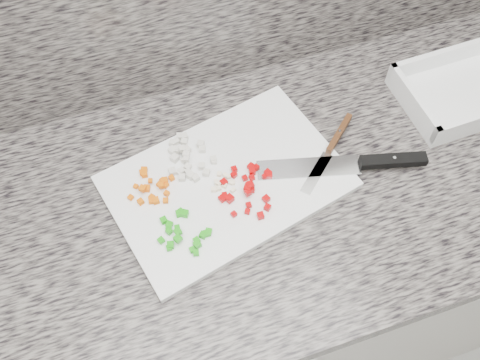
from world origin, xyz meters
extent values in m
cube|color=silver|center=(0.00, 1.44, 0.43)|extent=(3.92, 0.62, 0.86)
cube|color=#656059|center=(0.00, 1.44, 0.88)|extent=(3.96, 0.64, 0.04)
cube|color=white|center=(-0.01, 1.47, 0.91)|extent=(0.49, 0.38, 0.01)
cube|color=#D95D04|center=(-0.15, 1.47, 0.92)|extent=(0.01, 0.01, 0.01)
cube|color=#D95D04|center=(-0.13, 1.50, 0.92)|extent=(0.01, 0.01, 0.01)
cube|color=#D95D04|center=(-0.12, 1.49, 0.92)|extent=(0.01, 0.01, 0.01)
cube|color=#D95D04|center=(-0.13, 1.47, 0.92)|extent=(0.01, 0.01, 0.01)
cube|color=#D95D04|center=(-0.15, 1.53, 0.92)|extent=(0.01, 0.01, 0.01)
cube|color=#D95D04|center=(-0.16, 1.47, 0.92)|extent=(0.01, 0.01, 0.01)
cube|color=#D95D04|center=(-0.17, 1.49, 0.93)|extent=(0.02, 0.02, 0.01)
cube|color=#D95D04|center=(-0.15, 1.54, 0.92)|extent=(0.01, 0.01, 0.01)
cube|color=#D95D04|center=(-0.18, 1.51, 0.92)|extent=(0.01, 0.01, 0.01)
cube|color=#D95D04|center=(-0.15, 1.48, 0.92)|extent=(0.01, 0.01, 0.01)
cube|color=#D95D04|center=(-0.12, 1.50, 0.92)|extent=(0.01, 0.01, 0.01)
cube|color=#D95D04|center=(-0.12, 1.50, 0.92)|extent=(0.01, 0.01, 0.01)
cube|color=#D95D04|center=(-0.16, 1.53, 0.92)|extent=(0.01, 0.01, 0.01)
cube|color=#D95D04|center=(-0.18, 1.47, 0.92)|extent=(0.01, 0.01, 0.01)
cube|color=#D95D04|center=(-0.13, 1.49, 0.93)|extent=(0.01, 0.01, 0.01)
cube|color=#D95D04|center=(-0.11, 1.50, 0.92)|extent=(0.01, 0.01, 0.01)
cube|color=#D95D04|center=(-0.13, 1.46, 0.92)|extent=(0.01, 0.01, 0.01)
cube|color=#D95D04|center=(-0.13, 1.50, 0.92)|extent=(0.01, 0.01, 0.01)
cube|color=#D95D04|center=(-0.15, 1.51, 0.93)|extent=(0.01, 0.01, 0.01)
cube|color=#D95D04|center=(-0.16, 1.50, 0.92)|extent=(0.02, 0.02, 0.01)
cube|color=#D95D04|center=(-0.19, 1.49, 0.92)|extent=(0.01, 0.01, 0.01)
cube|color=beige|center=(-0.09, 1.54, 0.92)|extent=(0.02, 0.02, 0.01)
cube|color=beige|center=(-0.04, 1.49, 0.92)|extent=(0.02, 0.02, 0.01)
cube|color=beige|center=(-0.08, 1.58, 0.92)|extent=(0.02, 0.02, 0.01)
cube|color=beige|center=(-0.07, 1.53, 0.92)|extent=(0.02, 0.02, 0.01)
cube|color=beige|center=(-0.07, 1.52, 0.92)|extent=(0.02, 0.02, 0.01)
cube|color=beige|center=(-0.06, 1.58, 0.92)|extent=(0.02, 0.02, 0.01)
cube|color=beige|center=(-0.07, 1.50, 0.92)|extent=(0.02, 0.02, 0.01)
cube|color=beige|center=(-0.06, 1.49, 0.92)|extent=(0.02, 0.02, 0.01)
cube|color=beige|center=(-0.07, 1.53, 0.93)|extent=(0.01, 0.01, 0.01)
cube|color=beige|center=(-0.06, 1.59, 0.92)|extent=(0.01, 0.01, 0.01)
cube|color=beige|center=(-0.05, 1.51, 0.92)|extent=(0.01, 0.01, 0.01)
cube|color=beige|center=(-0.07, 1.51, 0.92)|extent=(0.01, 0.01, 0.01)
cube|color=beige|center=(-0.09, 1.56, 0.92)|extent=(0.02, 0.02, 0.01)
cube|color=beige|center=(-0.03, 1.56, 0.92)|extent=(0.02, 0.02, 0.01)
cube|color=beige|center=(-0.08, 1.56, 0.92)|extent=(0.02, 0.02, 0.01)
cube|color=beige|center=(-0.02, 1.52, 0.92)|extent=(0.01, 0.01, 0.01)
cube|color=beige|center=(-0.07, 1.55, 0.92)|extent=(0.01, 0.01, 0.01)
cube|color=beige|center=(-0.10, 1.52, 0.92)|extent=(0.01, 0.01, 0.01)
cube|color=beige|center=(-0.09, 1.51, 0.92)|extent=(0.01, 0.01, 0.01)
cube|color=beige|center=(-0.09, 1.51, 0.92)|extent=(0.01, 0.01, 0.01)
cube|color=beige|center=(-0.07, 1.54, 0.93)|extent=(0.02, 0.02, 0.01)
cube|color=beige|center=(-0.03, 1.55, 0.92)|extent=(0.02, 0.02, 0.01)
cube|color=beige|center=(-0.09, 1.50, 0.92)|extent=(0.02, 0.02, 0.01)
cube|color=beige|center=(-0.07, 1.59, 0.92)|extent=(0.02, 0.02, 0.01)
cube|color=beige|center=(-0.08, 1.58, 0.92)|extent=(0.01, 0.01, 0.01)
cube|color=beige|center=(-0.07, 1.56, 0.93)|extent=(0.01, 0.01, 0.01)
cube|color=beige|center=(-0.02, 1.51, 0.92)|extent=(0.01, 0.01, 0.01)
cube|color=beige|center=(-0.06, 1.56, 0.92)|extent=(0.02, 0.02, 0.01)
cube|color=#18990D|center=(-0.14, 1.41, 0.92)|extent=(0.01, 0.01, 0.01)
cube|color=#18990D|center=(-0.08, 1.37, 0.92)|extent=(0.01, 0.01, 0.01)
cube|color=#18990D|center=(-0.14, 1.40, 0.92)|extent=(0.01, 0.01, 0.01)
cube|color=#18990D|center=(-0.14, 1.42, 0.92)|extent=(0.01, 0.01, 0.01)
cube|color=#18990D|center=(-0.10, 1.36, 0.92)|extent=(0.01, 0.01, 0.01)
cube|color=#18990D|center=(-0.15, 1.37, 0.92)|extent=(0.01, 0.01, 0.01)
cube|color=#18990D|center=(-0.10, 1.36, 0.92)|extent=(0.01, 0.01, 0.01)
cube|color=#18990D|center=(-0.16, 1.38, 0.92)|extent=(0.01, 0.01, 0.01)
cube|color=#18990D|center=(-0.13, 1.39, 0.93)|extent=(0.01, 0.01, 0.01)
cube|color=#18990D|center=(-0.09, 1.37, 0.92)|extent=(0.02, 0.02, 0.01)
cube|color=#18990D|center=(-0.14, 1.41, 0.92)|extent=(0.02, 0.02, 0.01)
cube|color=#18990D|center=(-0.11, 1.35, 0.92)|extent=(0.01, 0.01, 0.01)
cube|color=#18990D|center=(-0.11, 1.34, 0.92)|extent=(0.01, 0.01, 0.01)
cube|color=#18990D|center=(-0.11, 1.43, 0.92)|extent=(0.01, 0.01, 0.01)
cube|color=#18990D|center=(-0.13, 1.37, 0.93)|extent=(0.02, 0.02, 0.01)
cube|color=#18990D|center=(-0.11, 1.43, 0.92)|extent=(0.01, 0.01, 0.01)
cube|color=#18990D|center=(-0.10, 1.42, 0.92)|extent=(0.02, 0.02, 0.01)
cube|color=#18990D|center=(-0.07, 1.37, 0.92)|extent=(0.02, 0.02, 0.01)
cube|color=#18990D|center=(-0.15, 1.37, 0.92)|extent=(0.01, 0.01, 0.01)
cube|color=#18990D|center=(-0.13, 1.39, 0.93)|extent=(0.01, 0.01, 0.01)
cube|color=#A70204|center=(0.04, 1.48, 0.92)|extent=(0.02, 0.02, 0.01)
cube|color=#A70204|center=(0.04, 1.47, 0.92)|extent=(0.01, 0.01, 0.01)
cube|color=#A70204|center=(0.04, 1.46, 0.92)|extent=(0.01, 0.01, 0.01)
cube|color=#A70204|center=(0.04, 1.39, 0.92)|extent=(0.02, 0.02, 0.01)
cube|color=#A70204|center=(0.01, 1.40, 0.92)|extent=(0.01, 0.01, 0.01)
cube|color=#A70204|center=(0.07, 1.46, 0.92)|extent=(0.01, 0.01, 0.01)
cube|color=#A70204|center=(0.02, 1.43, 0.93)|extent=(0.02, 0.02, 0.01)
cube|color=#A70204|center=(0.01, 1.48, 0.92)|extent=(0.01, 0.01, 0.01)
cube|color=#A70204|center=(0.05, 1.48, 0.92)|extent=(0.01, 0.01, 0.01)
cube|color=#A70204|center=(-0.03, 1.43, 0.92)|extent=(0.02, 0.02, 0.01)
cube|color=#A70204|center=(-0.02, 1.44, 0.92)|extent=(0.01, 0.01, 0.01)
cube|color=#A70204|center=(0.00, 1.39, 0.92)|extent=(0.01, 0.01, 0.01)
cube|color=#A70204|center=(0.06, 1.45, 0.92)|extent=(0.01, 0.01, 0.01)
cube|color=#A70204|center=(-0.02, 1.43, 0.92)|extent=(0.02, 0.02, 0.01)
cube|color=#A70204|center=(-0.02, 1.46, 0.92)|extent=(0.02, 0.02, 0.01)
cube|color=#A70204|center=(0.02, 1.37, 0.92)|extent=(0.01, 0.01, 0.01)
cube|color=#A70204|center=(0.07, 1.45, 0.92)|extent=(0.01, 0.01, 0.01)
cube|color=#A70204|center=(0.03, 1.43, 0.92)|extent=(0.02, 0.02, 0.01)
cube|color=#A70204|center=(0.02, 1.42, 0.93)|extent=(0.01, 0.01, 0.01)
cube|color=#A70204|center=(0.01, 1.47, 0.92)|extent=(0.01, 0.01, 0.01)
cube|color=#A70204|center=(0.02, 1.46, 0.92)|extent=(0.01, 0.01, 0.01)
cube|color=#A70204|center=(-0.02, 1.39, 0.92)|extent=(0.01, 0.01, 0.01)
cube|color=#A70204|center=(0.03, 1.43, 0.93)|extent=(0.01, 0.01, 0.01)
cube|color=#A70204|center=(0.05, 1.40, 0.92)|extent=(0.02, 0.02, 0.01)
cube|color=#F8E7C0|center=(0.00, 1.46, 0.92)|extent=(0.01, 0.01, 0.01)
cube|color=#F8E7C0|center=(-0.03, 1.45, 0.92)|extent=(0.01, 0.01, 0.01)
cube|color=#F8E7C0|center=(0.00, 1.46, 0.92)|extent=(0.01, 0.01, 0.01)
cube|color=#F8E7C0|center=(-0.03, 1.44, 0.92)|extent=(0.01, 0.01, 0.01)
cube|color=#F8E7C0|center=(-0.04, 1.45, 0.92)|extent=(0.01, 0.01, 0.01)
cube|color=#F8E7C0|center=(-0.02, 1.48, 0.92)|extent=(0.01, 0.01, 0.01)
cube|color=#F8E7C0|center=(-0.03, 1.46, 0.92)|extent=(0.01, 0.01, 0.01)
cube|color=#F8E7C0|center=(0.00, 1.44, 0.92)|extent=(0.01, 0.01, 0.01)
cube|color=#F8E7C0|center=(-0.04, 1.45, 0.92)|extent=(0.01, 0.01, 0.00)
cube|color=#F8E7C0|center=(-0.03, 1.46, 0.92)|extent=(0.01, 0.01, 0.01)
cube|color=#F8E7C0|center=(-0.03, 1.47, 0.92)|extent=(0.01, 0.01, 0.01)
cube|color=#F8E7C0|center=(0.00, 1.47, 0.92)|extent=(0.01, 0.01, 0.01)
cube|color=#F8E7C0|center=(-0.01, 1.44, 0.92)|extent=(0.01, 0.01, 0.01)
cube|color=#F8E7C0|center=(-0.01, 1.48, 0.92)|extent=(0.01, 0.01, 0.01)
cube|color=#F8E7C0|center=(-0.02, 1.46, 0.92)|extent=(0.01, 0.01, 0.01)
cube|color=silver|center=(0.15, 1.44, 0.92)|extent=(0.20, 0.09, 0.00)
cube|color=black|center=(0.31, 1.40, 0.92)|extent=(0.13, 0.06, 0.02)
cylinder|color=silver|center=(0.31, 1.40, 0.93)|extent=(0.01, 0.01, 0.00)
cube|color=silver|center=(0.16, 1.43, 0.92)|extent=(0.09, 0.08, 0.00)
cube|color=#4D2813|center=(0.23, 1.50, 0.92)|extent=(0.08, 0.08, 0.02)
cylinder|color=silver|center=(0.23, 1.50, 0.93)|extent=(0.01, 0.01, 0.00)
cube|color=white|center=(0.53, 1.51, 0.91)|extent=(0.27, 0.20, 0.01)
cube|color=white|center=(0.53, 1.60, 0.93)|extent=(0.26, 0.02, 0.04)
cube|color=white|center=(0.41, 1.51, 0.93)|extent=(0.02, 0.19, 0.04)
camera|label=1|loc=(-0.16, 0.96, 1.78)|focal=40.00mm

